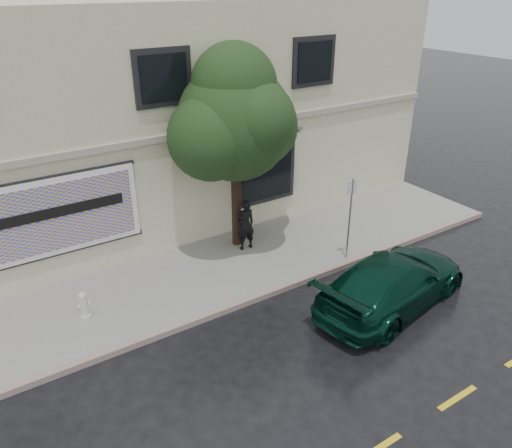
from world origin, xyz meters
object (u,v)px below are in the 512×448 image
street_tree (235,124)px  fire_hydrant (84,305)px  car (393,281)px  pedestrian (245,225)px

street_tree → fire_hydrant: size_ratio=7.65×
car → pedestrian: pedestrian is taller
car → fire_hydrant: (-6.76, 3.50, -0.19)m
car → pedestrian: size_ratio=2.97×
car → fire_hydrant: 7.61m
pedestrian → street_tree: bearing=-78.6°
pedestrian → car: bearing=115.4°
street_tree → fire_hydrant: 6.18m
pedestrian → fire_hydrant: pedestrian is taller
car → street_tree: 5.97m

